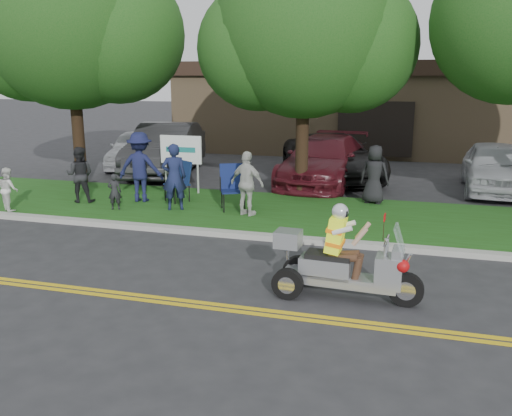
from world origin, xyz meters
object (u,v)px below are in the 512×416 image
(spectator_adult_mid, at_px, (80,175))
(parked_car_far_left, at_px, (135,149))
(lawn_chair_a, at_px, (181,179))
(spectator_adult_right, at_px, (247,184))
(parked_car_right, at_px, (324,160))
(trike_scooter, at_px, (340,266))
(spectator_adult_left, at_px, (174,177))
(parked_car_left, at_px, (166,149))
(parked_car_mid, at_px, (333,157))
(parked_car_far_right, at_px, (495,167))
(lawn_chair_b, at_px, (232,184))

(spectator_adult_mid, bearing_deg, parked_car_far_left, -90.99)
(lawn_chair_a, height_order, spectator_adult_right, spectator_adult_right)
(parked_car_right, bearing_deg, lawn_chair_a, -124.56)
(trike_scooter, xyz_separation_m, spectator_adult_left, (-4.70, 4.24, 0.41))
(parked_car_far_left, relative_size, parked_car_left, 0.76)
(spectator_adult_left, relative_size, parked_car_far_left, 0.41)
(parked_car_mid, bearing_deg, parked_car_left, 162.19)
(spectator_adult_left, distance_m, parked_car_right, 5.72)
(lawn_chair_a, relative_size, spectator_adult_right, 0.69)
(spectator_adult_left, relative_size, parked_car_mid, 0.31)
(spectator_adult_right, bearing_deg, parked_car_far_left, -26.70)
(spectator_adult_mid, xyz_separation_m, parked_car_mid, (5.93, 5.70, -0.09))
(spectator_adult_right, distance_m, parked_car_right, 5.02)
(spectator_adult_mid, height_order, parked_car_mid, spectator_adult_mid)
(lawn_chair_a, height_order, spectator_adult_left, spectator_adult_left)
(lawn_chair_a, bearing_deg, spectator_adult_mid, -126.49)
(spectator_adult_mid, relative_size, spectator_adult_right, 0.95)
(spectator_adult_mid, distance_m, parked_car_left, 5.03)
(parked_car_far_left, xyz_separation_m, parked_car_right, (7.42, -1.32, 0.06))
(spectator_adult_mid, distance_m, spectator_adult_right, 4.70)
(parked_car_far_left, bearing_deg, spectator_adult_right, -60.28)
(spectator_adult_left, distance_m, parked_car_far_right, 9.59)
(parked_car_far_left, xyz_separation_m, parked_car_far_right, (12.51, -1.08, 0.05))
(lawn_chair_a, bearing_deg, trike_scooter, -12.06)
(parked_car_far_left, bearing_deg, parked_car_mid, -18.57)
(trike_scooter, xyz_separation_m, lawn_chair_b, (-3.32, 4.71, 0.21))
(spectator_adult_left, xyz_separation_m, parked_car_right, (3.04, 4.84, -0.18))
(parked_car_right, height_order, parked_car_far_right, parked_car_right)
(trike_scooter, height_order, spectator_adult_left, spectator_adult_left)
(parked_car_mid, distance_m, parked_car_right, 0.95)
(spectator_adult_right, distance_m, parked_car_mid, 5.97)
(parked_car_far_left, bearing_deg, spectator_adult_left, -70.31)
(trike_scooter, bearing_deg, parked_car_mid, 101.86)
(spectator_adult_left, bearing_deg, trike_scooter, 113.02)
(spectator_adult_left, distance_m, parked_car_mid, 6.60)
(parked_car_far_left, bearing_deg, lawn_chair_b, -60.36)
(parked_car_left, bearing_deg, lawn_chair_b, -60.21)
(lawn_chair_a, relative_size, spectator_adult_left, 0.64)
(trike_scooter, distance_m, parked_car_left, 11.89)
(lawn_chair_b, height_order, spectator_adult_mid, spectator_adult_mid)
(lawn_chair_b, relative_size, parked_car_mid, 0.21)
(spectator_adult_right, xyz_separation_m, parked_car_far_right, (6.20, 5.13, -0.14))
(lawn_chair_a, bearing_deg, lawn_chair_b, 17.58)
(trike_scooter, distance_m, parked_car_far_right, 9.93)
(spectator_adult_left, height_order, spectator_adult_mid, spectator_adult_left)
(trike_scooter, height_order, spectator_adult_right, spectator_adult_right)
(parked_car_far_right, bearing_deg, parked_car_right, -175.11)
(spectator_adult_mid, height_order, parked_car_left, parked_car_left)
(lawn_chair_b, height_order, parked_car_right, parked_car_right)
(spectator_adult_left, relative_size, parked_car_far_right, 0.38)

